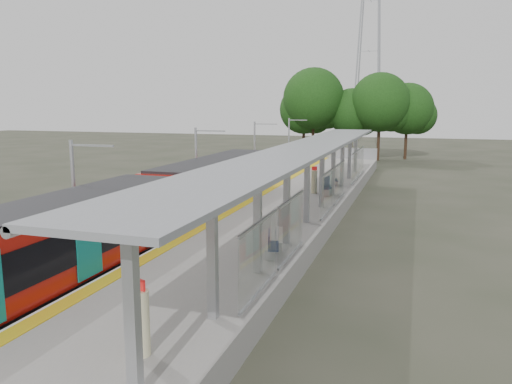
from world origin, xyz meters
TOP-DOWN VIEW (x-y plane):
  - ground at (0.00, 0.00)m, footprint 200.00×200.00m
  - trackbed at (-4.50, 20.00)m, footprint 3.00×70.00m
  - platform at (0.00, 20.00)m, footprint 6.00×50.00m
  - tactile_strip at (-2.55, 20.00)m, footprint 0.60×50.00m
  - end_fence at (0.00, 44.95)m, footprint 6.00×0.10m
  - train at (-4.50, 10.61)m, footprint 2.74×27.60m
  - canopy at (1.61, 16.19)m, footprint 3.27×38.00m
  - pylon at (-1.00, 73.00)m, footprint 8.00×4.00m
  - tree_cluster at (-1.40, 54.03)m, footprint 19.17×9.87m
  - catenary_masts at (-6.22, 19.00)m, footprint 2.08×48.16m
  - bench_near at (1.93, 7.97)m, footprint 0.79×1.44m
  - bench_mid at (1.63, 21.99)m, footprint 0.77×1.76m
  - bench_far at (1.39, 26.01)m, footprint 0.76×1.47m
  - info_pillar_near at (1.21, -0.44)m, footprint 0.42×0.42m
  - info_pillar_far at (0.69, 22.40)m, footprint 0.40×0.40m
  - litter_bin at (1.04, 12.92)m, footprint 0.59×0.59m

SIDE VIEW (x-z plane):
  - ground at x=0.00m, z-range 0.00..0.00m
  - trackbed at x=-4.50m, z-range 0.00..0.24m
  - platform at x=0.00m, z-range 0.00..1.00m
  - tactile_strip at x=-2.55m, z-range 1.00..1.02m
  - litter_bin at x=1.04m, z-range 1.00..1.98m
  - bench_near at x=1.93m, z-range 1.03..1.97m
  - bench_far at x=1.39m, z-range 1.03..1.99m
  - end_fence at x=0.00m, z-range 1.00..2.20m
  - bench_mid at x=1.63m, z-range 1.03..2.19m
  - info_pillar_far at x=0.69m, z-range 0.88..2.67m
  - info_pillar_near at x=1.21m, z-range 0.88..2.75m
  - train at x=-4.50m, z-range 0.24..3.86m
  - catenary_masts at x=-6.22m, z-range 0.21..5.61m
  - canopy at x=1.61m, z-range 2.37..6.03m
  - tree_cluster at x=-1.40m, z-range 1.08..12.55m
  - pylon at x=-1.00m, z-range 0.00..38.00m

